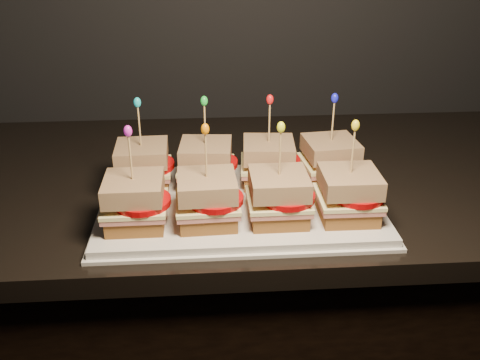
{
  "coord_description": "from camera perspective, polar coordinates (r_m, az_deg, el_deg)",
  "views": [
    {
      "loc": [
        0.53,
        0.77,
        1.36
      ],
      "look_at": [
        0.59,
        1.54,
        0.97
      ],
      "focal_mm": 40.0,
      "sensor_mm": 36.0,
      "label": 1
    }
  ],
  "objects": [
    {
      "name": "sandwich_3_frill",
      "position": [
        0.91,
        10.07,
        8.6
      ],
      "size": [
        0.01,
        0.01,
        0.02
      ],
      "primitive_type": "ellipsoid",
      "color": "#181BDF",
      "rests_on": "sandwich_3_pick"
    },
    {
      "name": "sandwich_6_pick",
      "position": [
        0.78,
        4.29,
        2.56
      ],
      "size": [
        0.0,
        0.0,
        0.09
      ],
      "primitive_type": "cylinder",
      "color": "tan",
      "rests_on": "sandwich_6_bread_top"
    },
    {
      "name": "sandwich_4_ham",
      "position": [
        0.82,
        -11.09,
        -2.96
      ],
      "size": [
        0.09,
        0.09,
        0.01
      ],
      "primitive_type": "cube",
      "rotation": [
        0.0,
        0.0,
        0.0
      ],
      "color": "#C1665D",
      "rests_on": "sandwich_4_bread_bot"
    },
    {
      "name": "sandwich_1_bread_top",
      "position": [
        0.91,
        -3.68,
        3.05
      ],
      "size": [
        0.09,
        0.09,
        0.03
      ],
      "primitive_type": "cube",
      "rotation": [
        0.0,
        0.0,
        -0.08
      ],
      "color": "brown",
      "rests_on": "sandwich_1_tomato"
    },
    {
      "name": "sandwich_5_tomato",
      "position": [
        0.8,
        -2.65,
        -2.01
      ],
      "size": [
        0.08,
        0.08,
        0.01
      ],
      "primitive_type": "cylinder",
      "color": "#AF0709",
      "rests_on": "sandwich_5_cheese"
    },
    {
      "name": "sandwich_5_frill",
      "position": [
        0.76,
        -3.74,
        5.45
      ],
      "size": [
        0.01,
        0.01,
        0.02
      ],
      "primitive_type": "ellipsoid",
      "color": "orange",
      "rests_on": "sandwich_5_pick"
    },
    {
      "name": "sandwich_4_pick",
      "position": [
        0.78,
        -11.57,
        2.06
      ],
      "size": [
        0.0,
        0.0,
        0.09
      ],
      "primitive_type": "cylinder",
      "color": "tan",
      "rests_on": "sandwich_4_bread_top"
    },
    {
      "name": "sandwich_2_frill",
      "position": [
        0.89,
        3.21,
        8.58
      ],
      "size": [
        0.01,
        0.01,
        0.02
      ],
      "primitive_type": "ellipsoid",
      "color": "red",
      "rests_on": "sandwich_2_pick"
    },
    {
      "name": "sandwich_7_bread_top",
      "position": [
        0.82,
        11.64,
        -0.13
      ],
      "size": [
        0.09,
        0.09,
        0.03
      ],
      "primitive_type": "cube",
      "rotation": [
        0.0,
        0.0,
        -0.01
      ],
      "color": "brown",
      "rests_on": "sandwich_7_tomato"
    },
    {
      "name": "sandwich_4_bread_bot",
      "position": [
        0.82,
        -10.99,
        -3.91
      ],
      "size": [
        0.08,
        0.08,
        0.02
      ],
      "primitive_type": "cube",
      "rotation": [
        0.0,
        0.0,
        0.0
      ],
      "color": "#5C3111",
      "rests_on": "platter"
    },
    {
      "name": "sandwich_5_cheese",
      "position": [
        0.81,
        -3.5,
        -2.31
      ],
      "size": [
        0.1,
        0.09,
        0.01
      ],
      "primitive_type": "cube",
      "rotation": [
        0.0,
        0.0,
        0.04
      ],
      "color": "#FFF7A4",
      "rests_on": "sandwich_5_ham"
    },
    {
      "name": "sandwich_6_ham",
      "position": [
        0.82,
        4.1,
        -2.48
      ],
      "size": [
        0.09,
        0.09,
        0.01
      ],
      "primitive_type": "cube",
      "rotation": [
        0.0,
        0.0,
        0.01
      ],
      "color": "#C1665D",
      "rests_on": "sandwich_6_bread_bot"
    },
    {
      "name": "sandwich_1_ham",
      "position": [
        0.93,
        -3.62,
        1.13
      ],
      "size": [
        0.1,
        0.1,
        0.01
      ],
      "primitive_type": "cube",
      "rotation": [
        0.0,
        0.0,
        -0.08
      ],
      "color": "#C1665D",
      "rests_on": "sandwich_1_bread_bot"
    },
    {
      "name": "sandwich_2_cheese",
      "position": [
        0.93,
        3.04,
        1.72
      ],
      "size": [
        0.1,
        0.1,
        0.01
      ],
      "primitive_type": "cube",
      "rotation": [
        0.0,
        0.0,
        -0.08
      ],
      "color": "#FFF7A4",
      "rests_on": "sandwich_2_ham"
    },
    {
      "name": "sandwich_0_frill",
      "position": [
        0.89,
        -10.9,
        8.14
      ],
      "size": [
        0.01,
        0.01,
        0.02
      ],
      "primitive_type": "ellipsoid",
      "color": "#16B9C6",
      "rests_on": "sandwich_0_pick"
    },
    {
      "name": "platter_rim",
      "position": [
        0.89,
        -0.0,
        -3.01
      ],
      "size": [
        0.46,
        0.29,
        0.01
      ],
      "primitive_type": "cube",
      "color": "white",
      "rests_on": "granite_slab"
    },
    {
      "name": "sandwich_2_ham",
      "position": [
        0.93,
        3.03,
        1.33
      ],
      "size": [
        0.1,
        0.1,
        0.01
      ],
      "primitive_type": "cube",
      "rotation": [
        0.0,
        0.0,
        -0.08
      ],
      "color": "#C1665D",
      "rests_on": "sandwich_2_bread_bot"
    },
    {
      "name": "sandwich_6_cheese",
      "position": [
        0.81,
        4.12,
        -2.05
      ],
      "size": [
        0.1,
        0.09,
        0.01
      ],
      "primitive_type": "cube",
      "rotation": [
        0.0,
        0.0,
        0.01
      ],
      "color": "#FFF7A4",
      "rests_on": "sandwich_6_ham"
    },
    {
      "name": "sandwich_7_tomato",
      "position": [
        0.83,
        12.42,
        -1.47
      ],
      "size": [
        0.08,
        0.08,
        0.01
      ],
      "primitive_type": "cylinder",
      "color": "#AF0709",
      "rests_on": "sandwich_7_cheese"
    },
    {
      "name": "sandwich_0_bread_bot",
      "position": [
        0.94,
        -10.19,
        0.05
      ],
      "size": [
        0.09,
        0.09,
        0.02
      ],
      "primitive_type": "cube",
      "rotation": [
        0.0,
        0.0,
        0.03
      ],
      "color": "#5C3111",
      "rests_on": "platter"
    },
    {
      "name": "granite_slab",
      "position": [
        1.06,
        -17.81,
        -0.55
      ],
      "size": [
        2.58,
        0.64,
        0.04
      ],
      "primitive_type": "cube",
      "color": "black",
      "rests_on": "cabinet"
    },
    {
      "name": "sandwich_4_tomato",
      "position": [
        0.8,
        -10.37,
        -2.24
      ],
      "size": [
        0.08,
        0.08,
        0.01
      ],
      "primitive_type": "cylinder",
      "color": "#AF0709",
      "rests_on": "sandwich_4_cheese"
    },
    {
      "name": "sandwich_5_pick",
      "position": [
        0.78,
        -3.64,
        2.33
      ],
      "size": [
        0.0,
        0.0,
        0.09
      ],
      "primitive_type": "cylinder",
      "color": "tan",
      "rests_on": "sandwich_5_bread_top"
    },
    {
      "name": "sandwich_7_ham",
      "position": [
        0.84,
        11.43,
        -2.19
      ],
      "size": [
        0.09,
        0.09,
        0.01
      ],
      "primitive_type": "cube",
      "rotation": [
        0.0,
        0.0,
        -0.01
      ],
      "color": "#C1665D",
      "rests_on": "sandwich_7_bread_bot"
    },
    {
      "name": "sandwich_7_bread_bot",
      "position": [
        0.85,
        11.34,
        -3.13
      ],
      "size": [
        0.09,
        0.09,
        0.02
      ],
      "primitive_type": "cube",
      "rotation": [
        0.0,
        0.0,
        -0.01
      ],
      "color": "#5C3111",
      "rests_on": "platter"
    },
    {
      "name": "sandwich_5_bread_top",
      "position": [
        0.79,
        -3.55,
        -0.62
      ],
      "size": [
        0.09,
        0.09,
        0.03
      ],
      "primitive_type": "cube",
      "rotation": [
        0.0,
        0.0,
        0.04
      ],
      "color": "brown",
      "rests_on": "sandwich_5_tomato"
    },
    {
      "name": "sandwich_1_tomato",
      "position": [
        0.91,
        -2.89,
        1.82
      ],
      "size": [
        0.08,
        0.08,
        0.01
      ],
      "primitive_type": "cylinder",
      "color": "#AF0709",
      "rests_on": "sandwich_1_cheese"
    },
    {
      "name": "sandwich_2_pick",
      "position": [
        0.9,
        3.14,
        5.85
      ],
      "size": [
        0.0,
        0.0,
        0.09
      ],
      "primitive_type": "cylinder",
      "color": "tan",
      "rests_on": "sandwich_2_bread_top"
    },
    {
      "name": "sandwich_6_bread_bot",
      "position": [
        0.82,
        4.07,
        -3.44
      ],
      "size": [
        0.08,
        0.08,
        0.02
      ],
      "primitive_type": "cube",
      "rotation": [
        0.0,
        0.0,
        0.01
      ],
      "color": "#5C3111",
      "rests_on": "platter"
    },
    {
      "name": "sandwich_4_frill",
      "position": [
        0.77,
        -11.87,
        5.14
      ],
      "size": [
        0.01,
        0.01,
        0.02
      ],
      "primitive_type": "ellipsoid",
      "color": "#D524C3",
      "rests_on": "sandwich_4_pick"
    },
    {
      "name": "sandwich_0_pick",
      "position": [
        0.9,
        -10.66,
        5.42
      ],
      "size": [
        0.0,
        0.0,
        0.09
      ],
      "primitive_type": "cylinder",
      "color": "tan",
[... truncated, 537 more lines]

